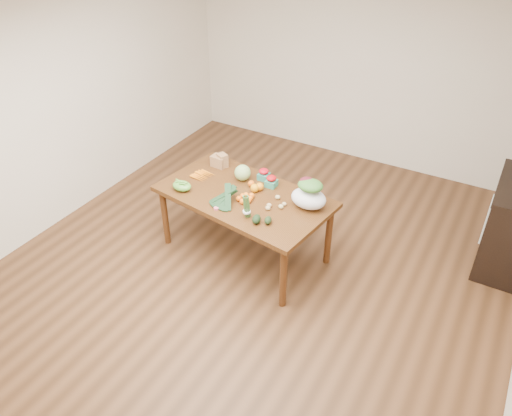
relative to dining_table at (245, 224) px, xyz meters
The scene contains 25 objects.
floor 0.55m from the dining_table, 49.54° to the right, with size 6.00×6.00×0.00m, color brown.
ceiling 2.36m from the dining_table, 49.54° to the right, with size 5.00×6.00×0.02m, color white.
room_walls 1.06m from the dining_table, 49.54° to the right, with size 5.02×6.02×2.70m.
dining_table is the anchor object (origin of this frame).
dish_towel 2.48m from the dining_table, 26.12° to the left, with size 0.02×0.28×0.45m, color white.
paper_bag 0.79m from the dining_table, 146.18° to the left, with size 0.22×0.18×0.15m, color #A57E49, non-canonical shape.
cabbage 0.55m from the dining_table, 123.90° to the left, with size 0.17×0.17×0.17m, color #A9C370.
strawberry_basket_a 0.56m from the dining_table, 85.42° to the left, with size 0.11×0.11×0.10m, color red, non-canonical shape.
strawberry_basket_b 0.53m from the dining_table, 59.34° to the left, with size 0.11×0.11×0.10m, color red, non-canonical shape.
orange_a 0.44m from the dining_table, 94.74° to the left, with size 0.07×0.07×0.07m, color #FF610F.
orange_b 0.45m from the dining_table, 57.42° to the left, with size 0.08×0.08×0.08m, color orange.
orange_c 0.44m from the dining_table, 55.04° to the left, with size 0.09×0.09×0.09m, color #FFA30F.
mandarin_cluster 0.43m from the dining_table, 48.45° to the right, with size 0.18×0.18×0.09m, color orange, non-canonical shape.
carrots 0.70m from the dining_table, behind, with size 0.22×0.22×0.03m, color #FC9F15, non-canonical shape.
snap_pea_bag 0.78m from the dining_table, 158.49° to the right, with size 0.21×0.16×0.09m, color #6BA537.
kale_bunch 0.53m from the dining_table, 108.33° to the right, with size 0.32×0.40×0.16m, color black, non-canonical shape.
asparagus_bundle 0.64m from the dining_table, 55.51° to the right, with size 0.08×0.08×0.25m, color #457B38, non-canonical shape.
potato_a 0.52m from the dining_table, 12.52° to the right, with size 0.05×0.04×0.04m, color tan.
potato_b 0.54m from the dining_table, 19.74° to the right, with size 0.05×0.05×0.04m, color tan.
potato_c 0.60m from the dining_table, ahead, with size 0.05×0.04×0.04m, color tan.
potato_d 0.53m from the dining_table, 15.61° to the left, with size 0.05×0.05×0.05m, color #DCC27F.
potato_e 0.60m from the dining_table, ahead, with size 0.05×0.05×0.04m, color #DBCF7E.
avocado_a 0.65m from the dining_table, 45.88° to the right, with size 0.08×0.12×0.08m, color black.
avocado_b 0.68m from the dining_table, 35.15° to the right, with size 0.07×0.10×0.07m, color black.
salad_bag 0.84m from the dining_table, 10.34° to the left, with size 0.35×0.27×0.27m, color silver, non-canonical shape.
Camera 1 is at (1.95, -3.34, 3.52)m, focal length 35.00 mm.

